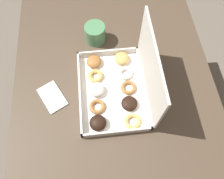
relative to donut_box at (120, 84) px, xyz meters
name	(u,v)px	position (x,y,z in m)	size (l,w,h in m)	color
ground_plane	(113,124)	(-0.06, -0.02, -0.76)	(8.00, 8.00, 0.00)	#6B6054
dining_table	(113,87)	(-0.06, -0.02, -0.15)	(1.14, 0.86, 0.70)	#4C3D2D
donut_box	(120,84)	(0.00, 0.00, 0.00)	(0.37, 0.28, 0.27)	white
coffee_mug	(95,33)	(-0.28, -0.08, -0.01)	(0.09, 0.09, 0.08)	#4C8456
paper_napkin	(52,97)	(0.00, -0.28, -0.05)	(0.15, 0.13, 0.01)	white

